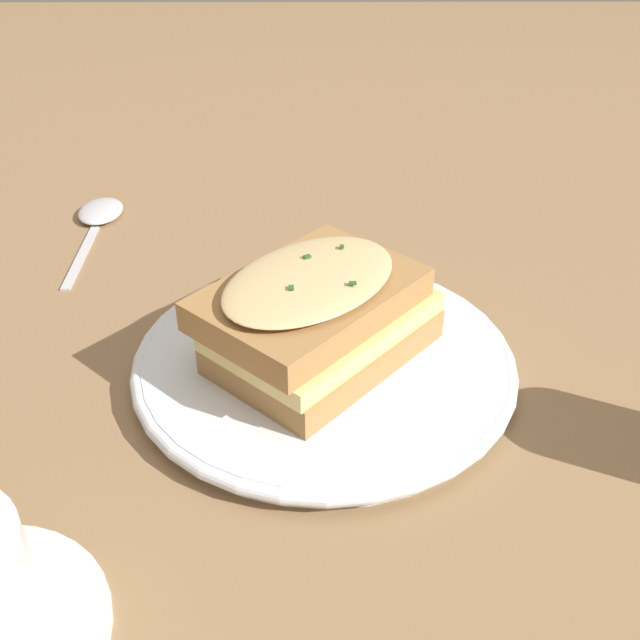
{
  "coord_description": "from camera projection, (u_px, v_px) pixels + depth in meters",
  "views": [
    {
      "loc": [
        -0.43,
        0.01,
        0.33
      ],
      "look_at": [
        -0.02,
        0.0,
        0.04
      ],
      "focal_mm": 42.0,
      "sensor_mm": 36.0,
      "label": 1
    }
  ],
  "objects": [
    {
      "name": "ground_plane",
      "position": [
        324.0,
        355.0,
        0.54
      ],
      "size": [
        2.4,
        2.4,
        0.0
      ],
      "primitive_type": "plane",
      "color": "olive"
    },
    {
      "name": "dinner_plate",
      "position": [
        320.0,
        362.0,
        0.52
      ],
      "size": [
        0.26,
        0.26,
        0.02
      ],
      "color": "white",
      "rests_on": "ground_plane"
    },
    {
      "name": "sandwich",
      "position": [
        315.0,
        316.0,
        0.5
      ],
      "size": [
        0.17,
        0.18,
        0.07
      ],
      "rotation": [
        0.0,
        0.0,
        5.55
      ],
      "color": "#A37542",
      "rests_on": "dinner_plate"
    },
    {
      "name": "spoon",
      "position": [
        99.0,
        216.0,
        0.72
      ],
      "size": [
        0.17,
        0.04,
        0.01
      ],
      "rotation": [
        0.0,
        0.0,
        4.73
      ],
      "color": "silver",
      "rests_on": "ground_plane"
    }
  ]
}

